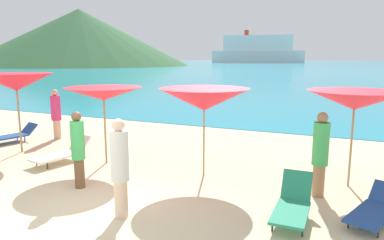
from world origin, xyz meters
name	(u,v)px	position (x,y,z in m)	size (l,w,h in m)	color
ground_plane	(235,126)	(0.00, 10.00, -0.15)	(50.00, 100.00, 0.30)	beige
ocean_water	(341,63)	(0.00, 228.53, 0.01)	(650.00, 440.00, 0.02)	teal
headland_hill	(80,38)	(-88.35, 101.25, 10.38)	(81.44, 81.44, 20.76)	#2D5B33
umbrella_1	(16,82)	(-4.57, 2.55, 2.15)	(2.22, 2.22, 2.41)	#9E7F59
umbrella_2	(104,94)	(-1.47, 2.67, 1.91)	(2.23, 2.23, 2.09)	#9E7F59
umbrella_3	(204,99)	(1.38, 2.78, 1.89)	(2.33, 2.33, 2.15)	#9E7F59
umbrella_4	(355,100)	(4.65, 3.44, 1.95)	(2.25, 2.25, 2.16)	#9E7F59
lounge_chair_0	(13,135)	(-5.92, 3.36, 0.26)	(0.96, 1.70, 0.57)	#1E478C
lounge_chair_1	(376,209)	(5.09, 1.72, 0.23)	(1.06, 1.67, 0.53)	#1E478C
lounge_chair_2	(293,203)	(3.73, 1.20, 0.30)	(0.58, 1.47, 0.73)	#268C66
lounge_chair_4	(63,153)	(-2.65, 2.28, 0.26)	(0.90, 1.74, 0.62)	white
beachgoer_1	(120,166)	(0.87, 0.04, 0.97)	(0.33, 0.33, 1.82)	beige
beachgoer_2	(78,147)	(-0.84, 0.90, 0.92)	(0.29, 0.29, 1.72)	brown
beachgoer_3	(56,113)	(-4.92, 4.38, 0.94)	(0.34, 0.34, 1.77)	#DBAA84
beachgoer_4	(320,152)	(4.06, 2.53, 0.95)	(0.33, 0.33, 1.78)	#A3704C
cruise_ship	(257,51)	(-45.78, 204.54, 7.09)	(53.83, 18.74, 19.00)	white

